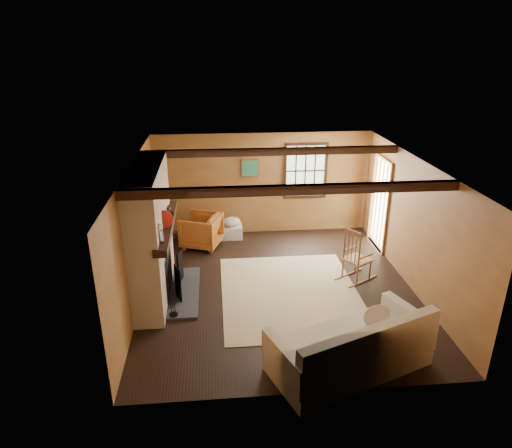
{
  "coord_description": "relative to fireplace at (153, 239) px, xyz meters",
  "views": [
    {
      "loc": [
        -1.1,
        -7.41,
        4.36
      ],
      "look_at": [
        -0.37,
        0.4,
        1.16
      ],
      "focal_mm": 32.0,
      "sensor_mm": 36.0,
      "label": 1
    }
  ],
  "objects": [
    {
      "name": "fireplace",
      "position": [
        0.0,
        0.0,
        0.0
      ],
      "size": [
        1.02,
        2.3,
        2.4
      ],
      "color": "#98513A",
      "rests_on": "ground"
    },
    {
      "name": "room_envelope",
      "position": [
        2.45,
        0.26,
        0.53
      ],
      "size": [
        5.02,
        5.52,
        2.44
      ],
      "color": "#A86F3B",
      "rests_on": "ground"
    },
    {
      "name": "laundry_basket",
      "position": [
        1.47,
        2.44,
        -0.95
      ],
      "size": [
        0.5,
        0.38,
        0.3
      ],
      "primitive_type": "cube",
      "rotation": [
        0.0,
        0.0,
        -0.01
      ],
      "color": "white",
      "rests_on": "ground"
    },
    {
      "name": "sofa",
      "position": [
        2.95,
        -2.34,
        -0.78
      ],
      "size": [
        2.47,
        1.76,
        0.92
      ],
      "rotation": [
        0.0,
        0.0,
        0.37
      ],
      "color": "white",
      "rests_on": "ground"
    },
    {
      "name": "armchair",
      "position": [
        0.78,
        2.04,
        -0.73
      ],
      "size": [
        1.05,
        1.03,
        0.75
      ],
      "primitive_type": "imported",
      "rotation": [
        0.0,
        0.0,
        -1.92
      ],
      "color": "#BF6026",
      "rests_on": "ground"
    },
    {
      "name": "firewood_pile",
      "position": [
        0.34,
        2.41,
        -0.99
      ],
      "size": [
        0.62,
        0.11,
        0.22
      ],
      "color": "brown",
      "rests_on": "ground"
    },
    {
      "name": "ground",
      "position": [
        2.23,
        0.0,
        -1.1
      ],
      "size": [
        5.5,
        5.5,
        0.0
      ],
      "primitive_type": "plane",
      "color": "black",
      "rests_on": "ground"
    },
    {
      "name": "basket_pillow",
      "position": [
        1.47,
        2.44,
        -0.7
      ],
      "size": [
        0.48,
        0.41,
        0.21
      ],
      "primitive_type": "ellipsoid",
      "rotation": [
        0.0,
        0.0,
        -0.2
      ],
      "color": "white",
      "rests_on": "laundry_basket"
    },
    {
      "name": "rug",
      "position": [
        2.43,
        -0.2,
        -1.1
      ],
      "size": [
        2.5,
        3.0,
        0.01
      ],
      "primitive_type": "cube",
      "color": "tan",
      "rests_on": "ground"
    },
    {
      "name": "rocking_chair",
      "position": [
        3.76,
        0.21,
        -0.65
      ],
      "size": [
        0.88,
        0.76,
        1.08
      ],
      "rotation": [
        0.0,
        0.0,
        2.13
      ],
      "color": "tan",
      "rests_on": "ground"
    }
  ]
}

